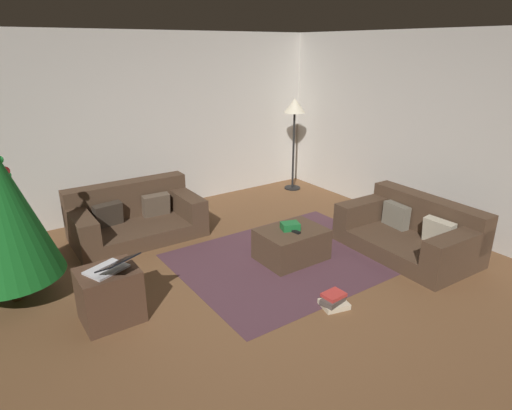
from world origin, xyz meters
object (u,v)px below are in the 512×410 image
ottoman (291,244)px  tv_remote (294,231)px  gift_box (290,226)px  corner_lamp (295,113)px  side_table (110,295)px  couch_left (134,217)px  book_stack (334,301)px  laptop (111,267)px  couch_right (412,232)px

ottoman → tv_remote: bearing=-104.6°
gift_box → corner_lamp: (1.73, 2.07, 0.92)m
side_table → corner_lamp: corner_lamp is taller
couch_left → book_stack: (0.98, -2.75, -0.20)m
couch_left → book_stack: bearing=110.3°
laptop → tv_remote: bearing=0.1°
tv_remote → laptop: bearing=172.3°
corner_lamp → side_table: bearing=-151.5°
tv_remote → book_stack: bearing=-114.5°
gift_box → tv_remote: (-0.01, -0.09, -0.03)m
tv_remote → side_table: 2.13m
ottoman → laptop: bearing=-178.1°
tv_remote → book_stack: (-0.29, -0.97, -0.32)m
ottoman → tv_remote: 0.21m
laptop → corner_lamp: bearing=29.3°
side_table → laptop: 0.32m
book_stack → corner_lamp: bearing=57.0°
gift_box → couch_left: bearing=126.8°
gift_box → laptop: size_ratio=0.41×
book_stack → gift_box: bearing=74.2°
book_stack → tv_remote: bearing=73.3°
couch_left → tv_remote: (1.26, -1.79, 0.12)m
laptop → gift_box: bearing=2.5°
couch_right → side_table: 3.56m
couch_right → laptop: (-3.47, 0.61, 0.32)m
couch_right → gift_box: (-1.36, 0.70, 0.16)m
gift_box → side_table: (-2.13, -0.03, -0.16)m
gift_box → laptop: 2.12m
corner_lamp → book_stack: bearing=-123.0°
gift_box → book_stack: bearing=-105.8°
ottoman → corner_lamp: (1.72, 2.09, 1.15)m
tv_remote → couch_right: bearing=-31.9°
book_stack → couch_right: bearing=12.0°
ottoman → side_table: size_ratio=1.47×
ottoman → laptop: 2.15m
ottoman → gift_box: size_ratio=3.70×
ottoman → gift_box: (-0.01, 0.02, 0.23)m
couch_left → corner_lamp: size_ratio=1.04×
side_table → ottoman: bearing=0.3°
corner_lamp → tv_remote: bearing=-128.9°
couch_right → side_table: (-3.49, 0.67, 0.01)m
laptop → corner_lamp: corner_lamp is taller
gift_box → side_table: bearing=-179.2°
ottoman → laptop: (-2.12, -0.07, 0.38)m
laptop → book_stack: bearing=-28.0°
ottoman → couch_left: bearing=126.7°
ottoman → side_table: bearing=-179.7°
couch_right → corner_lamp: bearing=-5.6°
couch_left → corner_lamp: 3.21m
side_table → book_stack: side_table is taller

